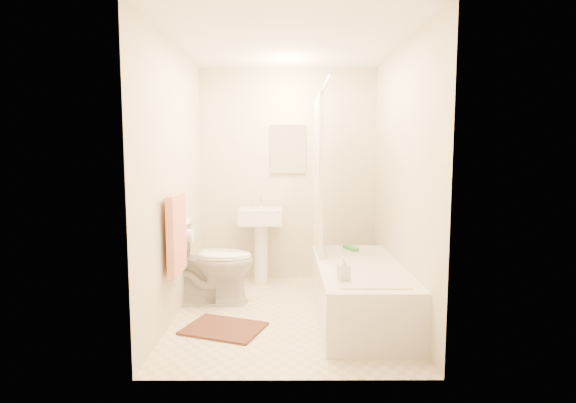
{
  "coord_description": "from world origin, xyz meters",
  "views": [
    {
      "loc": [
        -0.01,
        -3.94,
        1.45
      ],
      "look_at": [
        0.0,
        0.25,
        1.0
      ],
      "focal_mm": 28.0,
      "sensor_mm": 36.0,
      "label": 1
    }
  ],
  "objects_px": {
    "bathtub": "(359,291)",
    "soap_bottle": "(344,269)",
    "toilet": "(211,261)",
    "bath_mat": "(224,328)",
    "sink": "(261,243)"
  },
  "relations": [
    {
      "from": "bathtub",
      "to": "toilet",
      "type": "bearing_deg",
      "value": 163.94
    },
    {
      "from": "sink",
      "to": "soap_bottle",
      "type": "height_order",
      "value": "sink"
    },
    {
      "from": "bath_mat",
      "to": "soap_bottle",
      "type": "relative_size",
      "value": 3.31
    },
    {
      "from": "toilet",
      "to": "sink",
      "type": "distance_m",
      "value": 0.77
    },
    {
      "from": "toilet",
      "to": "bathtub",
      "type": "relative_size",
      "value": 0.5
    },
    {
      "from": "bathtub",
      "to": "soap_bottle",
      "type": "bearing_deg",
      "value": -112.13
    },
    {
      "from": "toilet",
      "to": "soap_bottle",
      "type": "xyz_separation_m",
      "value": [
        1.17,
        -0.91,
        0.16
      ]
    },
    {
      "from": "soap_bottle",
      "to": "bathtub",
      "type": "bearing_deg",
      "value": 67.87
    },
    {
      "from": "sink",
      "to": "bathtub",
      "type": "relative_size",
      "value": 0.55
    },
    {
      "from": "bath_mat",
      "to": "bathtub",
      "type": "bearing_deg",
      "value": 14.35
    },
    {
      "from": "toilet",
      "to": "bath_mat",
      "type": "distance_m",
      "value": 0.83
    },
    {
      "from": "bathtub",
      "to": "sink",
      "type": "bearing_deg",
      "value": 132.49
    },
    {
      "from": "sink",
      "to": "soap_bottle",
      "type": "distance_m",
      "value": 1.7
    },
    {
      "from": "bathtub",
      "to": "soap_bottle",
      "type": "distance_m",
      "value": 0.64
    },
    {
      "from": "sink",
      "to": "bathtub",
      "type": "distance_m",
      "value": 1.4
    }
  ]
}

